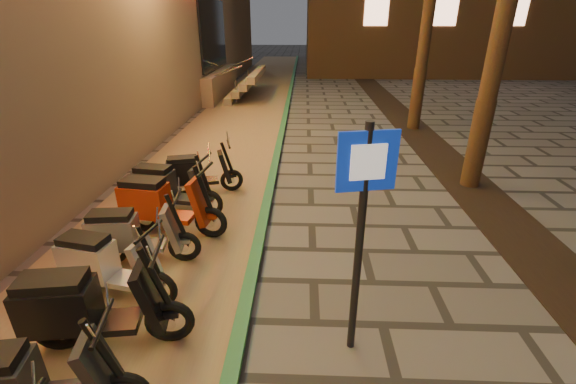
{
  "coord_description": "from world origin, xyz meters",
  "views": [
    {
      "loc": [
        -0.19,
        -1.2,
        3.44
      ],
      "look_at": [
        -0.39,
        3.78,
        1.2
      ],
      "focal_mm": 24.0,
      "sensor_mm": 36.0,
      "label": 1
    }
  ],
  "objects_px": {
    "scooter_9": "(131,234)",
    "scooter_10": "(161,204)",
    "scooter_7": "(86,308)",
    "scooter_12": "(195,173)",
    "scooter_8": "(105,264)",
    "scooter_11": "(168,187)",
    "pedestrian_sign": "(362,215)"
  },
  "relations": [
    {
      "from": "scooter_8",
      "to": "scooter_11",
      "type": "relative_size",
      "value": 0.94
    },
    {
      "from": "scooter_9",
      "to": "scooter_11",
      "type": "bearing_deg",
      "value": 83.99
    },
    {
      "from": "pedestrian_sign",
      "to": "scooter_10",
      "type": "height_order",
      "value": "pedestrian_sign"
    },
    {
      "from": "scooter_9",
      "to": "scooter_11",
      "type": "relative_size",
      "value": 0.94
    },
    {
      "from": "scooter_7",
      "to": "scooter_12",
      "type": "height_order",
      "value": "scooter_7"
    },
    {
      "from": "scooter_9",
      "to": "scooter_10",
      "type": "relative_size",
      "value": 0.88
    },
    {
      "from": "scooter_10",
      "to": "scooter_7",
      "type": "bearing_deg",
      "value": -81.1
    },
    {
      "from": "scooter_12",
      "to": "scooter_7",
      "type": "bearing_deg",
      "value": -106.59
    },
    {
      "from": "scooter_9",
      "to": "scooter_10",
      "type": "height_order",
      "value": "scooter_10"
    },
    {
      "from": "pedestrian_sign",
      "to": "scooter_7",
      "type": "height_order",
      "value": "pedestrian_sign"
    },
    {
      "from": "pedestrian_sign",
      "to": "scooter_9",
      "type": "height_order",
      "value": "pedestrian_sign"
    },
    {
      "from": "scooter_8",
      "to": "scooter_10",
      "type": "bearing_deg",
      "value": 95.6
    },
    {
      "from": "scooter_8",
      "to": "scooter_12",
      "type": "bearing_deg",
      "value": 95.91
    },
    {
      "from": "scooter_7",
      "to": "scooter_10",
      "type": "relative_size",
      "value": 0.98
    },
    {
      "from": "pedestrian_sign",
      "to": "scooter_9",
      "type": "relative_size",
      "value": 1.61
    },
    {
      "from": "scooter_7",
      "to": "scooter_12",
      "type": "distance_m",
      "value": 4.25
    },
    {
      "from": "pedestrian_sign",
      "to": "scooter_10",
      "type": "relative_size",
      "value": 1.41
    },
    {
      "from": "scooter_9",
      "to": "scooter_11",
      "type": "xyz_separation_m",
      "value": [
        0.0,
        1.71,
        0.03
      ]
    },
    {
      "from": "scooter_8",
      "to": "scooter_11",
      "type": "distance_m",
      "value": 2.48
    },
    {
      "from": "scooter_7",
      "to": "scooter_9",
      "type": "distance_m",
      "value": 1.68
    },
    {
      "from": "pedestrian_sign",
      "to": "scooter_8",
      "type": "bearing_deg",
      "value": 154.2
    },
    {
      "from": "scooter_9",
      "to": "scooter_10",
      "type": "bearing_deg",
      "value": 75.07
    },
    {
      "from": "scooter_11",
      "to": "scooter_10",
      "type": "bearing_deg",
      "value": -71.06
    },
    {
      "from": "scooter_11",
      "to": "scooter_7",
      "type": "bearing_deg",
      "value": -77.72
    },
    {
      "from": "scooter_7",
      "to": "scooter_11",
      "type": "xyz_separation_m",
      "value": [
        -0.21,
        3.38,
        -0.03
      ]
    },
    {
      "from": "scooter_7",
      "to": "scooter_10",
      "type": "bearing_deg",
      "value": 83.3
    },
    {
      "from": "scooter_7",
      "to": "scooter_11",
      "type": "bearing_deg",
      "value": 85.38
    },
    {
      "from": "scooter_10",
      "to": "scooter_12",
      "type": "height_order",
      "value": "scooter_10"
    },
    {
      "from": "pedestrian_sign",
      "to": "scooter_7",
      "type": "bearing_deg",
      "value": 170.36
    },
    {
      "from": "pedestrian_sign",
      "to": "scooter_7",
      "type": "relative_size",
      "value": 1.44
    },
    {
      "from": "scooter_7",
      "to": "scooter_9",
      "type": "relative_size",
      "value": 1.12
    },
    {
      "from": "scooter_7",
      "to": "pedestrian_sign",
      "type": "bearing_deg",
      "value": -5.9
    }
  ]
}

